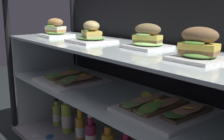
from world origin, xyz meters
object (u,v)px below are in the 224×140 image
Objects in this scene: plated_roll_sandwich_near_right_corner at (91,35)px; open_sandwich_tray_far_left at (163,108)px; juice_bottle_front_left_end at (57,115)px; juice_bottle_back_left at (67,118)px; plated_roll_sandwich_far_left at (55,30)px; plated_roll_sandwich_center at (147,39)px; kitchen_scissors at (47,136)px; plated_roll_sandwich_mid_right at (199,47)px; juice_bottle_front_second at (91,137)px; juice_bottle_back_right at (80,128)px; open_sandwich_tray_mid_left at (71,78)px.

open_sandwich_tray_far_left is (0.50, 0.01, -0.27)m from plated_roll_sandwich_near_right_corner.
juice_bottle_back_left is at bearing -0.68° from juice_bottle_front_left_end.
plated_roll_sandwich_far_left is 0.91m from open_sandwich_tray_far_left.
open_sandwich_tray_far_left is 1.41× the size of juice_bottle_back_left.
plated_roll_sandwich_near_right_corner and plated_roll_sandwich_center have the same top height.
plated_roll_sandwich_far_left is 1.22× the size of kitchen_scissors.
plated_roll_sandwich_mid_right is 1.13m from juice_bottle_back_left.
open_sandwich_tray_far_left reaches higher than kitchen_scissors.
kitchen_scissors is (-0.65, -0.21, -0.66)m from plated_roll_sandwich_center.
plated_roll_sandwich_far_left reaches higher than kitchen_scissors.
plated_roll_sandwich_mid_right is at bearing -0.07° from plated_roll_sandwich_near_right_corner.
open_sandwich_tray_far_left is 0.59m from juice_bottle_front_second.
plated_roll_sandwich_center is 0.90× the size of juice_bottle_back_right.
juice_bottle_front_left_end is (-0.45, 0.01, -0.59)m from plated_roll_sandwich_near_right_corner.
juice_bottle_back_left is 0.31m from juice_bottle_front_second.
open_sandwich_tray_far_left is at bearing 174.54° from plated_roll_sandwich_mid_right.
plated_roll_sandwich_center is 0.33m from plated_roll_sandwich_mid_right.
plated_roll_sandwich_near_right_corner is 0.60× the size of open_sandwich_tray_far_left.
juice_bottle_back_right is at bearing 179.49° from plated_roll_sandwich_mid_right.
juice_bottle_back_left reaches higher than juice_bottle_back_right.
juice_bottle_front_left_end is 0.30m from juice_bottle_back_right.
plated_roll_sandwich_near_right_corner reaches higher than juice_bottle_back_left.
plated_roll_sandwich_center is 0.73× the size of juice_bottle_back_left.
plated_roll_sandwich_mid_right is at bearing 1.28° from juice_bottle_front_second.
juice_bottle_back_left is at bearing -178.99° from juice_bottle_back_right.
plated_roll_sandwich_mid_right reaches higher than juice_bottle_back_left.
juice_bottle_front_left_end is at bearing -174.92° from plated_roll_sandwich_center.
open_sandwich_tray_far_left reaches higher than open_sandwich_tray_mid_left.
plated_roll_sandwich_center reaches higher than open_sandwich_tray_far_left.
plated_roll_sandwich_near_right_corner is 0.57m from open_sandwich_tray_far_left.
juice_bottle_front_second is (0.37, 0.00, -0.58)m from plated_roll_sandwich_far_left.
open_sandwich_tray_mid_left is 1.59× the size of juice_bottle_front_second.
plated_roll_sandwich_mid_right is 0.71× the size of juice_bottle_back_left.
plated_roll_sandwich_far_left is at bearing -173.26° from juice_bottle_back_right.
open_sandwich_tray_mid_left is (-0.86, -0.02, -0.28)m from plated_roll_sandwich_mid_right.
juice_bottle_back_right is at bearing 177.50° from plated_roll_sandwich_near_right_corner.
plated_roll_sandwich_far_left is at bearing -178.95° from plated_roll_sandwich_mid_right.
juice_bottle_back_left is (-0.81, -0.01, -0.30)m from open_sandwich_tray_far_left.
open_sandwich_tray_mid_left reaches higher than juice_bottle_front_left_end.
plated_roll_sandwich_center is (0.34, 0.08, 0.00)m from plated_roll_sandwich_near_right_corner.
juice_bottle_back_left is 0.16m from juice_bottle_back_right.
plated_roll_sandwich_center is 0.99m from juice_bottle_front_left_end.
plated_roll_sandwich_near_right_corner is (0.37, 0.02, -0.00)m from plated_roll_sandwich_far_left.
plated_roll_sandwich_far_left is 0.57m from juice_bottle_back_left.
plated_roll_sandwich_near_right_corner reaches higher than open_sandwich_tray_far_left.
juice_bottle_front_second is (0.15, -0.02, 0.00)m from juice_bottle_back_right.
plated_roll_sandwich_near_right_corner is 0.33m from open_sandwich_tray_mid_left.
open_sandwich_tray_far_left is at bearing 2.27° from plated_roll_sandwich_far_left.
plated_roll_sandwich_near_right_corner reaches higher than juice_bottle_front_left_end.
plated_roll_sandwich_far_left is 0.33m from open_sandwich_tray_mid_left.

